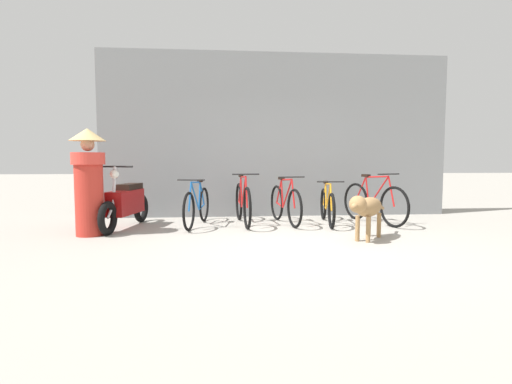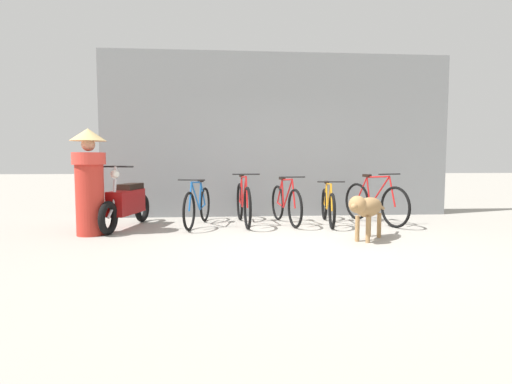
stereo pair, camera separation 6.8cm
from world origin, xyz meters
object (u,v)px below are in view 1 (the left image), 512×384
Objects in this scene: bicycle_2 at (285,204)px; motorcycle at (126,204)px; bicycle_3 at (327,206)px; bicycle_0 at (197,206)px; bicycle_4 at (374,203)px; stray_dog at (367,208)px; person_in_robes at (89,178)px; bicycle_1 at (243,203)px.

motorcycle is at bearing -95.54° from bicycle_2.
bicycle_2 reaches higher than bicycle_3.
bicycle_4 is (3.17, 0.01, 0.03)m from bicycle_0.
bicycle_0 is at bearing -82.30° from bicycle_3.
bicycle_3 is at bearing -133.22° from stray_dog.
person_in_robes is at bearing -59.91° from stray_dog.
bicycle_1 is at bearing -85.72° from bicycle_3.
person_in_robes is (-0.39, -0.62, 0.45)m from motorcycle.
bicycle_2 is at bearing -109.41° from stray_dog.
bicycle_4 is at bearing 101.60° from bicycle_0.
motorcycle is at bearing -103.19° from person_in_robes.
person_in_robes is at bearing -52.88° from bicycle_0.
bicycle_0 is at bearing 107.52° from motorcycle.
bicycle_2 is 0.99× the size of person_in_robes.
motorcycle is at bearing -69.96° from stray_dog.
bicycle_3 is at bearing -149.82° from person_in_robes.
bicycle_1 is at bearing 107.62° from motorcycle.
bicycle_3 reaches higher than stray_dog.
motorcycle reaches higher than bicycle_2.
bicycle_1 is 0.98× the size of motorcycle.
bicycle_0 is 0.81m from bicycle_1.
bicycle_3 is at bearing 73.72° from bicycle_2.
bicycle_0 is at bearing -135.28° from person_in_robes.
bicycle_3 is (2.31, 0.01, -0.02)m from bicycle_0.
bicycle_4 is 1.65m from stray_dog.
person_in_robes is (-4.05, 0.73, 0.41)m from stray_dog.
motorcycle is 3.90m from stray_dog.
motorcycle is at bearing -88.16° from bicycle_1.
motorcycle is (-1.18, -0.13, 0.07)m from bicycle_0.
bicycle_1 is at bearing -110.46° from bicycle_4.
person_in_robes reaches higher than bicycle_0.
bicycle_4 is at bearing -151.80° from person_in_robes.
stray_dog is (3.66, -1.35, 0.05)m from motorcycle.
bicycle_2 is at bearing -88.63° from bicycle_3.
bicycle_0 reaches higher than stray_dog.
person_in_robes is (-3.13, -0.84, 0.51)m from bicycle_2.
stray_dog is (1.68, -1.58, 0.09)m from bicycle_1.
person_in_robes is at bearing -71.41° from bicycle_3.
bicycle_4 is 4.83m from person_in_robes.
bicycle_2 is 0.75m from bicycle_3.
bicycle_0 is 1.61× the size of stray_dog.
stray_dog is at bearing 42.10° from bicycle_1.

